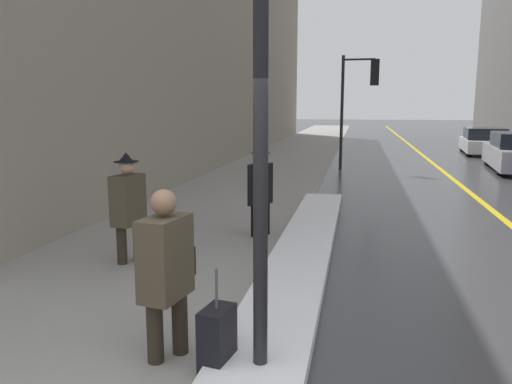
{
  "coord_description": "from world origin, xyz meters",
  "views": [
    {
      "loc": [
        1.04,
        -3.01,
        2.3
      ],
      "look_at": [
        -0.4,
        4.0,
        1.05
      ],
      "focal_mm": 35.0,
      "sensor_mm": 36.0,
      "label": 1
    }
  ],
  "objects_px": {
    "pedestrian_in_fedora": "(128,203)",
    "parked_car_white": "(484,142)",
    "rolling_suitcase": "(217,341)",
    "lamp_post": "(261,76)",
    "traffic_light_near": "(362,87)",
    "pedestrian_nearside": "(260,187)",
    "pedestrian_in_glasses": "(166,267)"
  },
  "relations": [
    {
      "from": "traffic_light_near",
      "to": "pedestrian_in_fedora",
      "type": "height_order",
      "value": "traffic_light_near"
    },
    {
      "from": "rolling_suitcase",
      "to": "pedestrian_in_glasses",
      "type": "bearing_deg",
      "value": -99.26
    },
    {
      "from": "pedestrian_in_fedora",
      "to": "parked_car_white",
      "type": "bearing_deg",
      "value": 164.46
    },
    {
      "from": "pedestrian_in_fedora",
      "to": "parked_car_white",
      "type": "xyz_separation_m",
      "value": [
        9.11,
        18.95,
        -0.31
      ]
    },
    {
      "from": "traffic_light_near",
      "to": "parked_car_white",
      "type": "distance_m",
      "value": 9.52
    },
    {
      "from": "parked_car_white",
      "to": "rolling_suitcase",
      "type": "height_order",
      "value": "parked_car_white"
    },
    {
      "from": "pedestrian_in_fedora",
      "to": "rolling_suitcase",
      "type": "height_order",
      "value": "pedestrian_in_fedora"
    },
    {
      "from": "pedestrian_in_fedora",
      "to": "parked_car_white",
      "type": "relative_size",
      "value": 0.37
    },
    {
      "from": "lamp_post",
      "to": "rolling_suitcase",
      "type": "relative_size",
      "value": 4.34
    },
    {
      "from": "traffic_light_near",
      "to": "pedestrian_nearside",
      "type": "xyz_separation_m",
      "value": [
        -1.7,
        -9.88,
        -2.03
      ]
    },
    {
      "from": "pedestrian_in_fedora",
      "to": "traffic_light_near",
      "type": "bearing_deg",
      "value": 174.57
    },
    {
      "from": "pedestrian_in_glasses",
      "to": "parked_car_white",
      "type": "relative_size",
      "value": 0.36
    },
    {
      "from": "pedestrian_nearside",
      "to": "parked_car_white",
      "type": "relative_size",
      "value": 0.37
    },
    {
      "from": "pedestrian_in_fedora",
      "to": "rolling_suitcase",
      "type": "distance_m",
      "value": 3.5
    },
    {
      "from": "pedestrian_nearside",
      "to": "rolling_suitcase",
      "type": "distance_m",
      "value": 4.69
    },
    {
      "from": "parked_car_white",
      "to": "traffic_light_near",
      "type": "bearing_deg",
      "value": 146.07
    },
    {
      "from": "parked_car_white",
      "to": "rolling_suitcase",
      "type": "relative_size",
      "value": 4.65
    },
    {
      "from": "traffic_light_near",
      "to": "pedestrian_nearside",
      "type": "height_order",
      "value": "traffic_light_near"
    },
    {
      "from": "lamp_post",
      "to": "pedestrian_nearside",
      "type": "height_order",
      "value": "lamp_post"
    },
    {
      "from": "pedestrian_in_glasses",
      "to": "parked_car_white",
      "type": "height_order",
      "value": "pedestrian_in_glasses"
    },
    {
      "from": "lamp_post",
      "to": "parked_car_white",
      "type": "bearing_deg",
      "value": 73.02
    },
    {
      "from": "pedestrian_nearside",
      "to": "rolling_suitcase",
      "type": "height_order",
      "value": "pedestrian_nearside"
    },
    {
      "from": "lamp_post",
      "to": "traffic_light_near",
      "type": "distance_m",
      "value": 14.54
    },
    {
      "from": "lamp_post",
      "to": "pedestrian_in_fedora",
      "type": "distance_m",
      "value": 4.04
    },
    {
      "from": "pedestrian_in_fedora",
      "to": "pedestrian_nearside",
      "type": "distance_m",
      "value": 2.47
    },
    {
      "from": "lamp_post",
      "to": "pedestrian_in_fedora",
      "type": "relative_size",
      "value": 2.51
    },
    {
      "from": "pedestrian_in_fedora",
      "to": "pedestrian_nearside",
      "type": "xyz_separation_m",
      "value": [
        1.58,
        1.9,
        -0.01
      ]
    },
    {
      "from": "parked_car_white",
      "to": "rolling_suitcase",
      "type": "distance_m",
      "value": 22.77
    },
    {
      "from": "pedestrian_in_fedora",
      "to": "rolling_suitcase",
      "type": "xyz_separation_m",
      "value": [
        2.11,
        -2.72,
        -0.59
      ]
    },
    {
      "from": "lamp_post",
      "to": "parked_car_white",
      "type": "distance_m",
      "value": 22.75
    },
    {
      "from": "traffic_light_near",
      "to": "pedestrian_in_glasses",
      "type": "xyz_separation_m",
      "value": [
        -1.69,
        -14.33,
        -2.04
      ]
    },
    {
      "from": "parked_car_white",
      "to": "rolling_suitcase",
      "type": "bearing_deg",
      "value": 167.3
    }
  ]
}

